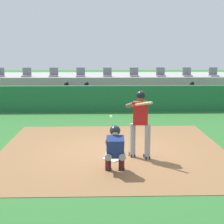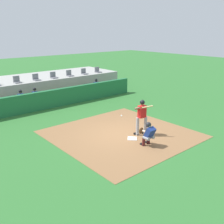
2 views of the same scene
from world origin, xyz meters
The scene contains 20 objects.
ground_plane centered at (0.00, 0.00, 0.00)m, with size 80.00×80.00×0.00m, color #2D6B2D.
dirt_infield centered at (0.00, 0.00, 0.01)m, with size 6.40×6.40×0.01m, color olive.
home_plate centered at (0.00, -0.80, 0.02)m, with size 0.44×0.44×0.02m, color white.
batter_at_plate centered at (0.69, -0.72, 1.04)m, with size 0.65×0.79×1.80m.
catcher_crouched centered at (-0.01, -1.77, 0.61)m, with size 0.48×2.06×1.13m.
dugout_wall centered at (0.00, 6.50, 0.60)m, with size 13.00×0.30×1.20m, color #1E6638.
dugout_bench centered at (0.00, 7.50, 0.23)m, with size 11.80×0.44×0.45m, color olive.
dugout_player_0 centered at (-2.03, 7.34, 0.67)m, with size 0.49×0.70×1.30m.
dugout_player_1 centered at (-1.05, 7.34, 0.67)m, with size 0.49×0.70×1.30m.
dugout_player_2 centered at (4.14, 7.34, 0.67)m, with size 0.49×0.70×1.30m.
stands_platform centered at (0.00, 10.90, 0.70)m, with size 15.00×4.40×1.40m, color #9E9E99.
stadium_seat_0 centered at (-5.78, 9.38, 1.53)m, with size 0.46×0.46×0.48m.
stadium_seat_1 centered at (-4.33, 9.38, 1.53)m, with size 0.46×0.46×0.48m.
stadium_seat_2 centered at (-2.89, 9.38, 1.53)m, with size 0.46×0.46×0.48m.
stadium_seat_3 centered at (-1.44, 9.38, 1.53)m, with size 0.46×0.46×0.48m.
stadium_seat_4 centered at (0.00, 9.38, 1.53)m, with size 0.46×0.46×0.48m.
stadium_seat_5 centered at (1.44, 9.38, 1.53)m, with size 0.46×0.46×0.48m.
stadium_seat_6 centered at (2.89, 9.38, 1.53)m, with size 0.46×0.46×0.48m.
stadium_seat_7 centered at (4.33, 9.38, 1.53)m, with size 0.46×0.46×0.48m.
stadium_seat_8 centered at (5.78, 9.38, 1.53)m, with size 0.46×0.46×0.48m.
Camera 1 is at (-0.30, -9.73, 2.86)m, focal length 56.70 mm.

